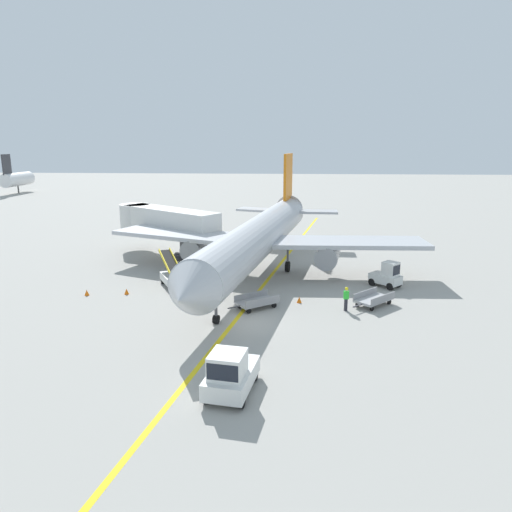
{
  "coord_description": "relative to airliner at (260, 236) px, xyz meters",
  "views": [
    {
      "loc": [
        2.73,
        -28.86,
        11.29
      ],
      "look_at": [
        0.23,
        8.03,
        2.5
      ],
      "focal_mm": 33.61,
      "sensor_mm": 36.0,
      "label": 1
    }
  ],
  "objects": [
    {
      "name": "ground_crew_marshaller",
      "position": [
        6.46,
        -8.88,
        -2.51
      ],
      "size": [
        0.36,
        0.24,
        1.7
      ],
      "color": "#26262D",
      "rests_on": "ground"
    },
    {
      "name": "safety_cone_nose_right",
      "position": [
        3.3,
        -7.4,
        -3.2
      ],
      "size": [
        0.36,
        0.36,
        0.44
      ],
      "primitive_type": "cone",
      "color": "orange",
      "rests_on": "ground"
    },
    {
      "name": "safety_cone_wingtip_left",
      "position": [
        -4.82,
        5.44,
        -3.2
      ],
      "size": [
        0.36,
        0.36,
        0.44
      ],
      "primitive_type": "cone",
      "color": "orange",
      "rests_on": "ground"
    },
    {
      "name": "baggage_tug_near_wing",
      "position": [
        10.37,
        -3.02,
        -2.49
      ],
      "size": [
        2.63,
        2.61,
        2.1
      ],
      "color": "silver",
      "rests_on": "ground"
    },
    {
      "name": "safety_cone_wingtip_right",
      "position": [
        -12.72,
        -6.79,
        -3.2
      ],
      "size": [
        0.36,
        0.36,
        0.44
      ],
      "primitive_type": "cone",
      "color": "orange",
      "rests_on": "ground"
    },
    {
      "name": "baggage_cart_empty_trailing",
      "position": [
        0.31,
        -8.77,
        -2.95
      ],
      "size": [
        3.48,
        2.93,
        0.94
      ],
      "color": "#A5A5A8",
      "rests_on": "ground"
    },
    {
      "name": "baggage_cart_loaded",
      "position": [
        8.55,
        -7.66,
        -2.95
      ],
      "size": [
        3.22,
        3.24,
        0.94
      ],
      "color": "#A5A5A8",
      "rests_on": "ground"
    },
    {
      "name": "airliner",
      "position": [
        0.0,
        0.0,
        0.0
      ],
      "size": [
        28.18,
        35.22,
        10.1
      ],
      "color": "#B2B5BA",
      "rests_on": "ground"
    },
    {
      "name": "distant_aircraft_far_left",
      "position": [
        -59.2,
        65.31,
        -0.2
      ],
      "size": [
        3.0,
        10.1,
        8.8
      ],
      "color": "silver",
      "rests_on": "ground"
    },
    {
      "name": "jet_bridge",
      "position": [
        -10.5,
        7.07,
        0.12
      ],
      "size": [
        11.81,
        9.55,
        4.85
      ],
      "color": "silver",
      "rests_on": "ground"
    },
    {
      "name": "taxi_line_yellow",
      "position": [
        -0.09,
        -6.56,
        -3.41
      ],
      "size": [
        14.14,
        78.85,
        0.01
      ],
      "primitive_type": "cube",
      "rotation": [
        0.0,
        0.0,
        -0.17
      ],
      "color": "yellow",
      "rests_on": "ground"
    },
    {
      "name": "safety_cone_nose_left",
      "position": [
        -9.81,
        -6.31,
        -3.2
      ],
      "size": [
        0.36,
        0.36,
        0.44
      ],
      "primitive_type": "cone",
      "color": "orange",
      "rests_on": "ground"
    },
    {
      "name": "ground_plane",
      "position": [
        -0.32,
        -11.56,
        -3.42
      ],
      "size": [
        300.0,
        300.0,
        0.0
      ],
      "primitive_type": "plane",
      "color": "#9E9B93"
    },
    {
      "name": "belt_loader_forward_hold",
      "position": [
        -6.64,
        -4.14,
        -2.64
      ],
      "size": [
        3.43,
        5.01,
        2.59
      ],
      "color": "silver",
      "rests_on": "ground"
    },
    {
      "name": "pushback_tug",
      "position": [
        -0.12,
        -20.52,
        -2.42
      ],
      "size": [
        2.45,
        3.86,
        2.2
      ],
      "color": "silver",
      "rests_on": "ground"
    }
  ]
}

